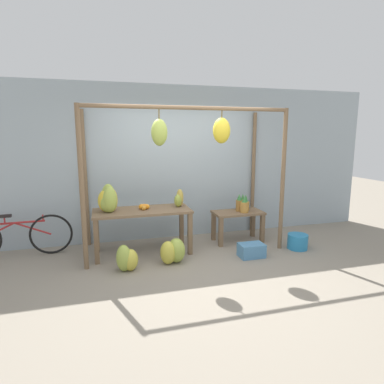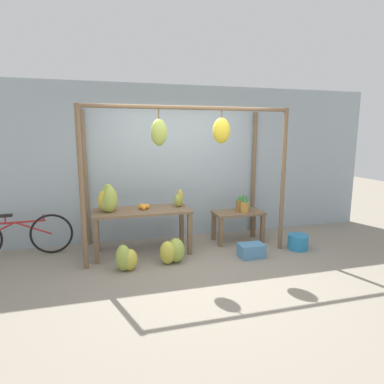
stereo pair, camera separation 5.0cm
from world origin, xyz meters
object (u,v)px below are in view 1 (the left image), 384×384
at_px(pineapple_cluster, 242,204).
at_px(fruit_crate_white, 251,250).
at_px(papaya_pile, 179,199).
at_px(banana_pile_on_table, 108,200).
at_px(orange_pile, 144,207).
at_px(banana_pile_ground_left, 127,259).
at_px(blue_bucket, 298,242).
at_px(banana_pile_ground_right, 173,251).
at_px(parked_bicycle, 15,236).

xyz_separation_m(pineapple_cluster, fruit_crate_white, (-0.20, -0.81, -0.57)).
bearing_deg(papaya_pile, banana_pile_on_table, -176.72).
bearing_deg(orange_pile, banana_pile_ground_left, -116.78).
bearing_deg(orange_pile, blue_bucket, -12.63).
xyz_separation_m(orange_pile, banana_pile_ground_right, (0.35, -0.59, -0.58)).
xyz_separation_m(orange_pile, blue_bucket, (2.52, -0.57, -0.64)).
bearing_deg(fruit_crate_white, banana_pile_on_table, 162.95).
xyz_separation_m(banana_pile_on_table, banana_pile_ground_right, (0.90, -0.56, -0.73)).
bearing_deg(pineapple_cluster, fruit_crate_white, -103.77).
relative_size(banana_pile_ground_right, fruit_crate_white, 1.20).
bearing_deg(orange_pile, papaya_pile, 3.62).
bearing_deg(orange_pile, banana_pile_on_table, -177.08).
height_order(fruit_crate_white, blue_bucket, blue_bucket).
distance_m(blue_bucket, papaya_pile, 2.15).
bearing_deg(pineapple_cluster, orange_pile, -176.04).
distance_m(pineapple_cluster, blue_bucket, 1.14).
relative_size(banana_pile_on_table, banana_pile_ground_right, 0.93).
bearing_deg(blue_bucket, orange_pile, 167.37).
height_order(banana_pile_ground_left, banana_pile_ground_right, banana_pile_ground_left).
height_order(banana_pile_ground_right, blue_bucket, banana_pile_ground_right).
bearing_deg(parked_bicycle, blue_bucket, -10.90).
bearing_deg(parked_bicycle, banana_pile_on_table, -13.01).
height_order(banana_pile_on_table, fruit_crate_white, banana_pile_on_table).
distance_m(fruit_crate_white, parked_bicycle, 3.73).
height_order(pineapple_cluster, banana_pile_ground_right, pineapple_cluster).
bearing_deg(fruit_crate_white, orange_pile, 156.71).
height_order(orange_pile, parked_bicycle, orange_pile).
distance_m(banana_pile_on_table, banana_pile_ground_right, 1.29).
xyz_separation_m(banana_pile_on_table, papaya_pile, (1.15, 0.07, -0.06)).
xyz_separation_m(banana_pile_on_table, parked_bicycle, (-1.43, 0.33, -0.57)).
distance_m(orange_pile, pineapple_cluster, 1.81).
distance_m(fruit_crate_white, blue_bucket, 0.93).
distance_m(orange_pile, papaya_pile, 0.60).
relative_size(pineapple_cluster, parked_bicycle, 0.23).
xyz_separation_m(fruit_crate_white, parked_bicycle, (-3.59, 0.99, 0.24)).
xyz_separation_m(banana_pile_on_table, fruit_crate_white, (2.15, -0.66, -0.81)).
relative_size(orange_pile, banana_pile_ground_right, 0.39).
height_order(orange_pile, banana_pile_ground_right, orange_pile).
bearing_deg(pineapple_cluster, papaya_pile, -175.87).
bearing_deg(blue_bucket, pineapple_cluster, 136.35).
height_order(banana_pile_ground_right, papaya_pile, papaya_pile).
xyz_separation_m(pineapple_cluster, blue_bucket, (0.72, -0.69, -0.55)).
bearing_deg(pineapple_cluster, banana_pile_ground_right, -153.80).
distance_m(pineapple_cluster, banana_pile_ground_left, 2.35).
height_order(blue_bucket, papaya_pile, papaya_pile).
relative_size(pineapple_cluster, fruit_crate_white, 0.97).
xyz_separation_m(pineapple_cluster, banana_pile_ground_right, (-1.45, -0.72, -0.49)).
height_order(banana_pile_on_table, banana_pile_ground_left, banana_pile_on_table).
distance_m(banana_pile_on_table, orange_pile, 0.57).
height_order(banana_pile_ground_left, papaya_pile, papaya_pile).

